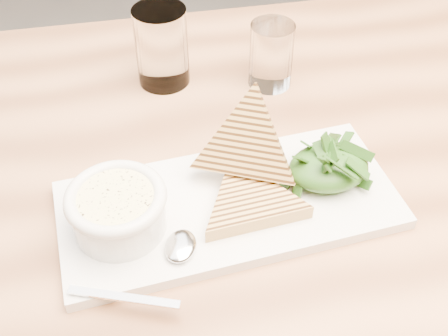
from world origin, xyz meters
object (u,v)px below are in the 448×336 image
object	(u,v)px
glass_far	(271,55)
table_top	(317,193)
glass_near	(162,47)
soup_bowl	(119,214)
platter	(229,205)

from	to	relation	value
glass_far	table_top	bearing A→B (deg)	-93.07
table_top	glass_near	bearing A→B (deg)	117.40
soup_bowl	glass_near	size ratio (longest dim) A/B	0.87
platter	glass_far	bearing A→B (deg)	59.56
platter	soup_bowl	xyz separation A→B (m)	(-0.13, -0.00, 0.03)
soup_bowl	glass_near	world-z (taller)	glass_near
glass_far	glass_near	bearing A→B (deg)	160.93
platter	soup_bowl	world-z (taller)	soup_bowl
table_top	platter	bearing A→B (deg)	-175.24
platter	glass_near	size ratio (longest dim) A/B	3.35
table_top	platter	distance (m)	0.12
table_top	glass_near	size ratio (longest dim) A/B	11.42
table_top	platter	world-z (taller)	platter
platter	soup_bowl	size ratio (longest dim) A/B	3.85
platter	glass_near	bearing A→B (deg)	93.64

